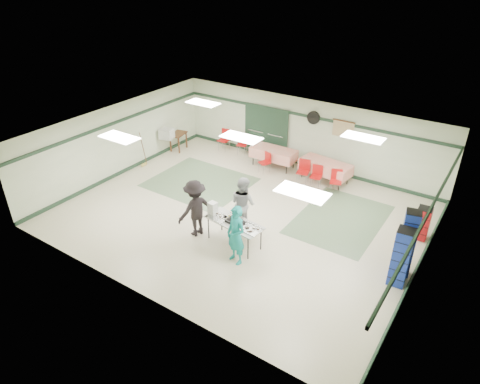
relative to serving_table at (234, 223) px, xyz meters
The scene contains 42 objects.
floor 1.78m from the serving_table, 116.59° to the left, with size 11.00×11.00×0.00m, color beige.
ceiling 2.57m from the serving_table, 116.59° to the left, with size 11.00×11.00×0.00m, color silver.
wall_back 6.03m from the serving_table, 96.98° to the left, with size 11.00×11.00×0.00m, color beige.
wall_front 3.19m from the serving_table, 103.47° to the right, with size 11.00×11.00×0.00m, color beige.
wall_left 6.43m from the serving_table, 166.84° to the left, with size 9.00×9.00×0.00m, color beige.
wall_right 5.03m from the serving_table, 16.98° to the left, with size 9.00×9.00×0.00m, color beige.
trim_back 6.12m from the serving_table, 97.01° to the left, with size 11.00×0.06×0.10m, color #1D3525.
baseboard_back 6.01m from the serving_table, 97.01° to the left, with size 11.00×0.06×0.12m, color #1D3525.
trim_left 6.51m from the serving_table, 166.78° to the left, with size 9.00×0.06×0.10m, color #1D3525.
baseboard_left 6.40m from the serving_table, 166.78° to the left, with size 9.00×0.06×0.12m, color #1D3525.
trim_right 5.14m from the serving_table, 17.08° to the left, with size 9.00×0.06×0.10m, color #1D3525.
baseboard_right 5.00m from the serving_table, 17.08° to the left, with size 9.00×0.06×0.12m, color #1D3525.
green_patch_a 4.12m from the serving_table, 142.74° to the left, with size 3.50×3.00×0.01m, color #5F7757.
green_patch_b 3.68m from the serving_table, 54.99° to the left, with size 2.50×3.50×0.01m, color #5F7757.
double_door_left 6.59m from the serving_table, 116.41° to the left, with size 0.90×0.06×2.10m, color gray.
double_door_right 6.23m from the serving_table, 108.55° to the left, with size 0.90×0.06×2.10m, color gray.
door_frame 6.38m from the serving_table, 112.71° to the left, with size 2.00×0.03×2.15m, color #1D3525.
wall_fan 6.06m from the serving_table, 94.16° to the left, with size 0.50×0.50×0.10m, color black.
scroll_banner 6.05m from the serving_table, 82.55° to the left, with size 0.80×0.02×0.60m, color tan.
serving_table is the anchor object (origin of this frame).
sheet_tray_right 0.60m from the serving_table, ahead, with size 0.62×0.47×0.02m, color silver.
sheet_tray_mid 0.16m from the serving_table, 136.94° to the left, with size 0.53×0.40×0.02m, color silver.
sheet_tray_left 0.54m from the serving_table, 169.23° to the right, with size 0.60×0.45×0.02m, color silver.
baking_pan 0.10m from the serving_table, 30.09° to the right, with size 0.51×0.32×0.08m, color black.
foam_box_stack 0.80m from the serving_table, behind, with size 0.24×0.22×0.38m, color white.
volunteer_teal 0.82m from the serving_table, 51.85° to the right, with size 0.63×0.41×1.72m, color teal.
volunteer_grey 0.89m from the serving_table, 106.47° to the left, with size 0.84×0.66×1.73m, color #94959A.
volunteer_dark 1.27m from the serving_table, behind, with size 1.15×0.66×1.78m, color black.
dining_table_a 5.17m from the serving_table, 84.00° to the left, with size 1.97×1.06×0.77m.
dining_table_b 5.41m from the serving_table, 107.87° to the left, with size 1.81×0.83×0.77m.
chair_a 4.60m from the serving_table, 84.15° to the left, with size 0.44×0.44×0.82m.
chair_b 4.58m from the serving_table, 90.74° to the left, with size 0.49×0.49×0.90m.
chair_c 4.73m from the serving_table, 75.19° to the left, with size 0.50×0.50×0.85m.
chair_d 4.86m from the serving_table, 109.85° to the left, with size 0.49×0.49×0.80m.
chair_loose_a 6.48m from the serving_table, 121.28° to the left, with size 0.50×0.50×0.87m.
chair_loose_b 6.87m from the serving_table, 127.76° to the left, with size 0.45×0.45×0.92m.
crate_stack_blue_a 4.64m from the serving_table, 17.29° to the left, with size 0.37×0.37×1.91m, color navy.
crate_stack_red 5.53m from the serving_table, 36.89° to the left, with size 0.39×0.39×1.02m, color #A7101A.
crate_stack_blue_b 4.51m from the serving_table, 11.61° to the left, with size 0.42×0.42×1.63m, color navy.
printer_table 7.31m from the serving_table, 143.56° to the left, with size 0.65×0.87×0.74m.
office_printer 6.93m from the serving_table, 148.06° to the left, with size 0.53×0.46×0.42m, color #B8B9B3.
broom 6.41m from the serving_table, 158.33° to the left, with size 0.03×0.03×1.41m, color brown.
Camera 1 is at (6.53, -9.83, 7.43)m, focal length 32.00 mm.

